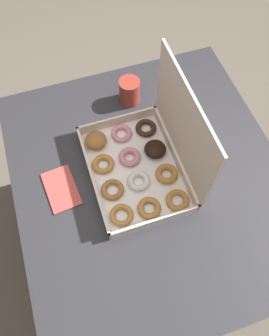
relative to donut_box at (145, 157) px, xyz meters
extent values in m
plane|color=#6B6054|center=(0.05, 0.01, -0.79)|extent=(8.00, 8.00, 0.00)
cube|color=#2D2D33|center=(0.05, 0.01, -0.08)|extent=(1.00, 0.89, 0.03)
cylinder|color=#2D2D33|center=(-0.41, -0.39, -0.44)|extent=(0.06, 0.06, 0.70)
cylinder|color=#2D2D33|center=(-0.41, 0.40, -0.44)|extent=(0.06, 0.06, 0.70)
cube|color=white|center=(0.01, -0.04, -0.06)|extent=(0.40, 0.29, 0.01)
cube|color=silver|center=(0.01, -0.18, -0.04)|extent=(0.40, 0.01, 0.04)
cube|color=silver|center=(0.01, 0.10, -0.04)|extent=(0.40, 0.01, 0.04)
cube|color=silver|center=(-0.19, -0.04, -0.04)|extent=(0.01, 0.29, 0.04)
cube|color=silver|center=(0.20, -0.04, -0.04)|extent=(0.01, 0.29, 0.04)
cube|color=silver|center=(0.01, 0.11, 0.13)|extent=(0.40, 0.01, 0.29)
ellipsoid|color=#9E6633|center=(-0.14, -0.13, -0.03)|extent=(0.08, 0.08, 0.04)
torus|color=#B77A38|center=(-0.04, -0.13, -0.05)|extent=(0.08, 0.08, 0.02)
torus|color=#9E6633|center=(0.06, -0.13, -0.05)|extent=(0.08, 0.08, 0.02)
torus|color=#B77A38|center=(0.15, -0.13, -0.05)|extent=(0.08, 0.08, 0.02)
torus|color=pink|center=(-0.14, -0.04, -0.05)|extent=(0.08, 0.08, 0.02)
torus|color=pink|center=(-0.04, -0.04, -0.05)|extent=(0.08, 0.08, 0.02)
torus|color=white|center=(0.05, -0.04, -0.05)|extent=(0.08, 0.08, 0.02)
torus|color=#B77A38|center=(0.15, -0.04, -0.05)|extent=(0.08, 0.08, 0.02)
torus|color=#381E11|center=(-0.14, 0.05, -0.05)|extent=(0.08, 0.08, 0.02)
ellipsoid|color=black|center=(-0.04, 0.05, -0.04)|extent=(0.08, 0.08, 0.03)
torus|color=#B77A38|center=(0.06, 0.06, -0.05)|extent=(0.08, 0.08, 0.02)
torus|color=#B77A38|center=(0.16, 0.06, -0.05)|extent=(0.08, 0.08, 0.02)
cylinder|color=#A3382D|center=(-0.29, 0.04, -0.01)|extent=(0.08, 0.08, 0.10)
cylinder|color=black|center=(-0.29, 0.04, 0.03)|extent=(0.06, 0.06, 0.01)
cube|color=#CC4C47|center=(-0.01, -0.29, -0.06)|extent=(0.16, 0.11, 0.01)
camera|label=1|loc=(0.48, -0.20, 0.92)|focal=35.00mm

